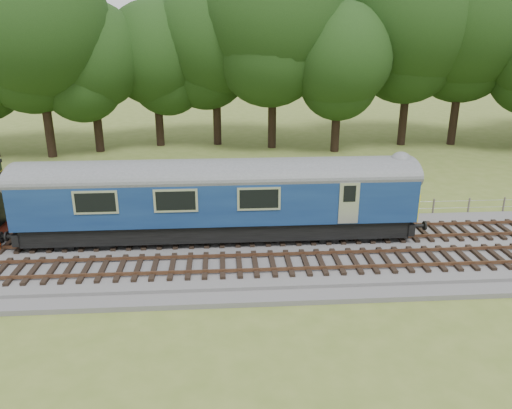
{
  "coord_description": "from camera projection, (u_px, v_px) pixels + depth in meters",
  "views": [
    {
      "loc": [
        -5.49,
        -20.52,
        9.72
      ],
      "look_at": [
        -3.98,
        1.4,
        2.0
      ],
      "focal_mm": 35.0,
      "sensor_mm": 36.0,
      "label": 1
    }
  ],
  "objects": [
    {
      "name": "ground",
      "position": [
        344.0,
        254.0,
        22.9
      ],
      "size": [
        120.0,
        120.0,
        0.0
      ],
      "primitive_type": "plane",
      "color": "#586B27",
      "rests_on": "ground"
    },
    {
      "name": "ballast",
      "position": [
        345.0,
        250.0,
        22.84
      ],
      "size": [
        70.0,
        7.0,
        0.35
      ],
      "primitive_type": "cube",
      "color": "#4C4C4F",
      "rests_on": "ground"
    },
    {
      "name": "track_north",
      "position": [
        338.0,
        234.0,
        24.08
      ],
      "size": [
        67.2,
        2.4,
        0.21
      ],
      "color": "black",
      "rests_on": "ballast"
    },
    {
      "name": "track_south",
      "position": [
        354.0,
        261.0,
        21.25
      ],
      "size": [
        67.2,
        2.4,
        0.21
      ],
      "color": "black",
      "rests_on": "ballast"
    },
    {
      "name": "fence",
      "position": [
        325.0,
        219.0,
        27.13
      ],
      "size": [
        64.0,
        0.12,
        1.0
      ],
      "primitive_type": null,
      "color": "#6B6054",
      "rests_on": "ground"
    },
    {
      "name": "tree_line",
      "position": [
        285.0,
        147.0,
        43.6
      ],
      "size": [
        70.0,
        8.0,
        18.0
      ],
      "primitive_type": null,
      "color": "black",
      "rests_on": "ground"
    },
    {
      "name": "dmu_railcar",
      "position": [
        218.0,
        193.0,
        22.98
      ],
      "size": [
        18.05,
        2.86,
        3.88
      ],
      "color": "black",
      "rests_on": "ground"
    }
  ]
}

